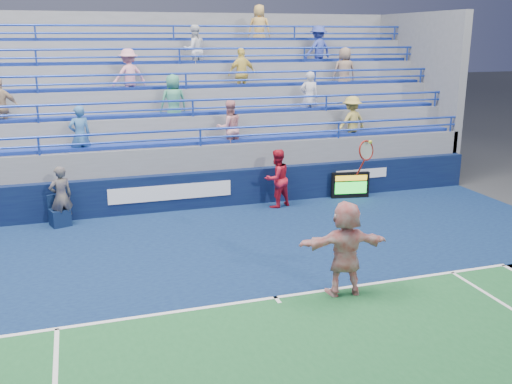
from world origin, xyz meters
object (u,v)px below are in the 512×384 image
object	(u,v)px
line_judge	(61,197)
serve_speed_board	(350,185)
tennis_player	(345,248)
ball_girl	(277,179)
judge_chair	(60,216)

from	to	relation	value
line_judge	serve_speed_board	bearing A→B (deg)	160.65
tennis_player	line_judge	xyz separation A→B (m)	(-5.40, 6.14, -0.14)
tennis_player	ball_girl	bearing A→B (deg)	82.98
judge_chair	line_judge	bearing A→B (deg)	-34.57
serve_speed_board	tennis_player	xyz separation A→B (m)	(-3.32, -6.31, 0.55)
serve_speed_board	line_judge	world-z (taller)	line_judge
judge_chair	ball_girl	distance (m)	6.26
serve_speed_board	tennis_player	bearing A→B (deg)	-117.73
serve_speed_board	tennis_player	size ratio (longest dim) A/B	0.39
tennis_player	ball_girl	size ratio (longest dim) A/B	1.76
judge_chair	serve_speed_board	bearing A→B (deg)	0.71
serve_speed_board	judge_chair	xyz separation A→B (m)	(-8.80, -0.11, -0.15)
tennis_player	line_judge	bearing A→B (deg)	131.32
tennis_player	judge_chair	bearing A→B (deg)	131.48
line_judge	ball_girl	distance (m)	6.15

